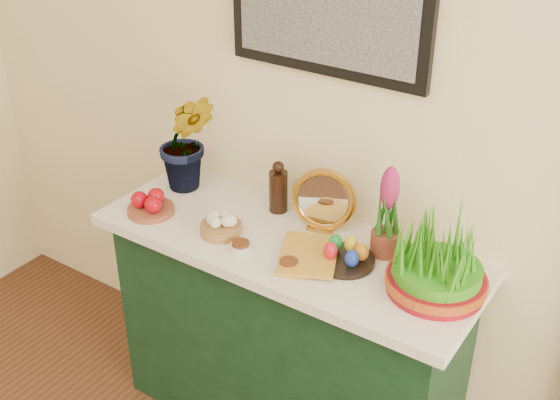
# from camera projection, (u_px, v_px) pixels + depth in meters

# --- Properties ---
(sideboard) EXTENTS (1.30, 0.45, 0.85)m
(sideboard) POSITION_uv_depth(u_px,v_px,m) (287.00, 340.00, 2.70)
(sideboard) COLOR #13351E
(sideboard) RESTS_ON ground
(tablecloth) EXTENTS (1.40, 0.55, 0.04)m
(tablecloth) POSITION_uv_depth(u_px,v_px,m) (288.00, 243.00, 2.48)
(tablecloth) COLOR white
(tablecloth) RESTS_ON sideboard
(hyacinth_green) EXTENTS (0.35, 0.34, 0.53)m
(hyacinth_green) POSITION_uv_depth(u_px,v_px,m) (186.00, 126.00, 2.67)
(hyacinth_green) COLOR #23651B
(hyacinth_green) RESTS_ON tablecloth
(apple_bowl) EXTENTS (0.23, 0.23, 0.09)m
(apple_bowl) POSITION_uv_depth(u_px,v_px,m) (150.00, 204.00, 2.60)
(apple_bowl) COLOR brown
(apple_bowl) RESTS_ON tablecloth
(garlic_basket) EXTENTS (0.18, 0.18, 0.08)m
(garlic_basket) POSITION_uv_depth(u_px,v_px,m) (221.00, 225.00, 2.48)
(garlic_basket) COLOR #AB7945
(garlic_basket) RESTS_ON tablecloth
(vinegar_cruet) EXTENTS (0.07, 0.07, 0.20)m
(vinegar_cruet) POSITION_uv_depth(u_px,v_px,m) (278.00, 189.00, 2.60)
(vinegar_cruet) COLOR black
(vinegar_cruet) RESTS_ON tablecloth
(mirror) EXTENTS (0.24, 0.12, 0.24)m
(mirror) POSITION_uv_depth(u_px,v_px,m) (324.00, 201.00, 2.47)
(mirror) COLOR gold
(mirror) RESTS_ON tablecloth
(book) EXTENTS (0.26, 0.30, 0.03)m
(book) POSITION_uv_depth(u_px,v_px,m) (281.00, 252.00, 2.36)
(book) COLOR gold
(book) RESTS_ON tablecloth
(spice_dish_left) EXTENTS (0.08, 0.08, 0.03)m
(spice_dish_left) POSITION_uv_depth(u_px,v_px,m) (241.00, 246.00, 2.40)
(spice_dish_left) COLOR silver
(spice_dish_left) RESTS_ON tablecloth
(spice_dish_right) EXTENTS (0.08, 0.08, 0.03)m
(spice_dish_right) POSITION_uv_depth(u_px,v_px,m) (289.00, 265.00, 2.31)
(spice_dish_right) COLOR silver
(spice_dish_right) RESTS_ON tablecloth
(egg_plate) EXTENTS (0.23, 0.23, 0.08)m
(egg_plate) POSITION_uv_depth(u_px,v_px,m) (346.00, 255.00, 2.33)
(egg_plate) COLOR black
(egg_plate) RESTS_ON tablecloth
(hyacinth_pink) EXTENTS (0.10, 0.10, 0.33)m
(hyacinth_pink) POSITION_uv_depth(u_px,v_px,m) (388.00, 216.00, 2.32)
(hyacinth_pink) COLOR brown
(hyacinth_pink) RESTS_ON tablecloth
(wheatgrass_sabzeh) EXTENTS (0.32, 0.32, 0.26)m
(wheatgrass_sabzeh) POSITION_uv_depth(u_px,v_px,m) (439.00, 261.00, 2.15)
(wheatgrass_sabzeh) COLOR maroon
(wheatgrass_sabzeh) RESTS_ON tablecloth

